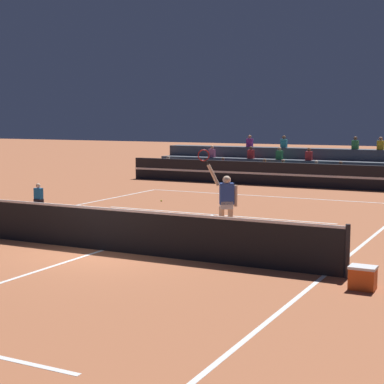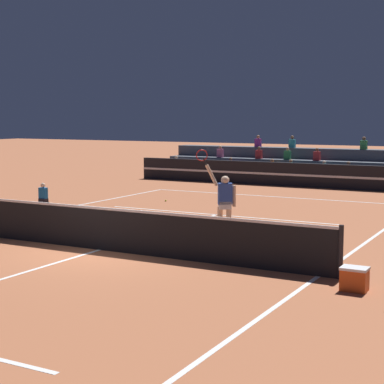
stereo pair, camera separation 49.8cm
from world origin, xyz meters
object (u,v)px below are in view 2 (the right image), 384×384
(tennis_player, at_px, (224,203))
(equipment_cooler, at_px, (354,279))
(tennis_ball, at_px, (166,201))
(ball_kid_courtside, at_px, (43,197))

(tennis_player, bearing_deg, equipment_cooler, -37.24)
(tennis_player, xyz_separation_m, tennis_ball, (-5.37, 6.00, -0.95))
(tennis_ball, relative_size, equipment_cooler, 0.14)
(ball_kid_courtside, xyz_separation_m, tennis_ball, (3.31, 3.18, -0.30))
(tennis_ball, xyz_separation_m, equipment_cooler, (9.64, -9.25, 0.19))
(tennis_player, xyz_separation_m, equipment_cooler, (4.27, -3.25, -0.76))
(ball_kid_courtside, distance_m, tennis_player, 9.15)
(equipment_cooler, bearing_deg, tennis_player, 142.76)
(ball_kid_courtside, xyz_separation_m, tennis_player, (8.68, -2.82, 0.66))
(tennis_ball, bearing_deg, equipment_cooler, -43.79)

